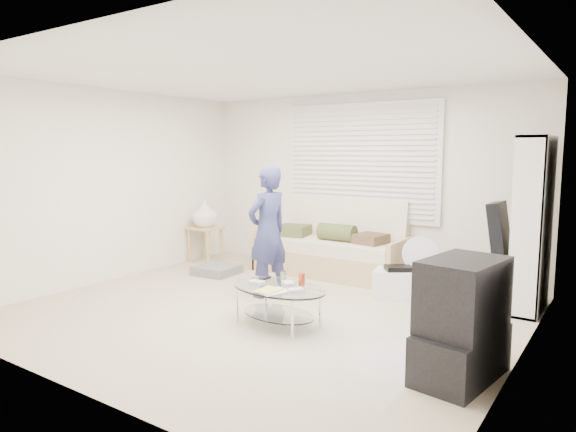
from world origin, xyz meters
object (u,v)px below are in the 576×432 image
Objects in this scene: bookshelf at (532,225)px; coffee_table at (278,294)px; futon_sofa at (331,249)px; tv_unit at (462,321)px.

bookshelf is 1.66× the size of coffee_table.
futon_sofa is 1.15× the size of bookshelf.
futon_sofa is at bearing 173.96° from bookshelf.
bookshelf is at bearing -6.04° from futon_sofa.
tv_unit is 1.83m from coffee_table.
bookshelf reaches higher than coffee_table.
tv_unit is (2.44, -2.37, 0.10)m from futon_sofa.
futon_sofa is at bearing 106.23° from coffee_table.
futon_sofa reaches higher than tv_unit.
tv_unit is at bearing -6.27° from coffee_table.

